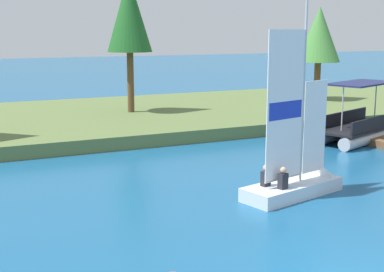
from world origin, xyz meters
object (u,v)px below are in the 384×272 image
Objects in this scene: shoreline_tree_midleft at (129,14)px; wooden_dock at (361,135)px; shoreline_tree_centre at (319,35)px; sailboat at (304,177)px; pontoon_boat at (358,127)px.

wooden_dock is at bearing -47.08° from shoreline_tree_midleft.
shoreline_tree_midleft is at bearing 132.92° from wooden_dock.
shoreline_tree_centre is 0.95× the size of sailboat.
shoreline_tree_midleft is at bearing 78.77° from sailboat.
shoreline_tree_centre is 20.37m from sailboat.
shoreline_tree_centre is 11.63m from pontoon_boat.
sailboat is at bearing -128.90° from shoreline_tree_centre.
wooden_dock is at bearing -115.65° from shoreline_tree_centre.
pontoon_boat is (-4.94, -9.61, -4.29)m from shoreline_tree_centre.
sailboat is (-8.00, -6.12, 0.34)m from wooden_dock.
pontoon_boat is (8.24, -9.61, -5.46)m from shoreline_tree_midleft.
shoreline_tree_midleft reaches higher than wooden_dock.
pontoon_boat reaches higher than wooden_dock.
shoreline_tree_midleft is 14.09m from wooden_dock.
shoreline_tree_midleft reaches higher than sailboat.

